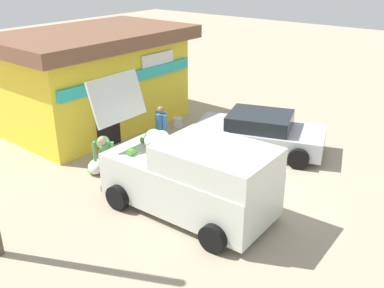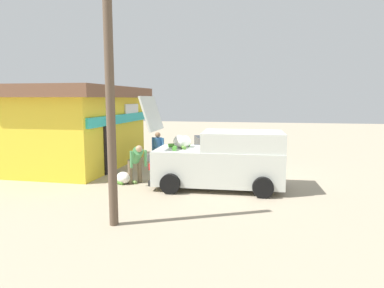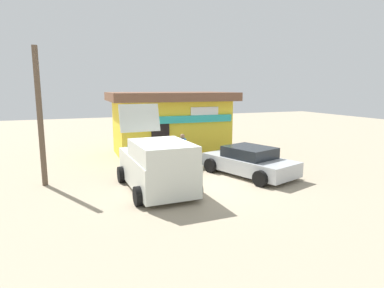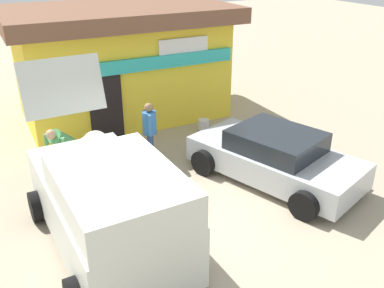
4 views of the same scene
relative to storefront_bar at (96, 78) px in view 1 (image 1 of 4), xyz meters
name	(u,v)px [view 1 (image 1 of 4)]	position (x,y,z in m)	size (l,w,h in m)	color
ground_plane	(225,192)	(-1.26, -6.33, -1.74)	(60.00, 60.00, 0.00)	tan
storefront_bar	(96,78)	(0.00, 0.00, 0.00)	(6.63, 4.25, 3.35)	yellow
delivery_van	(193,177)	(-2.48, -6.22, -0.82)	(2.28, 4.46, 2.94)	silver
parked_sedan	(259,133)	(1.63, -5.61, -1.17)	(3.06, 4.29, 1.19)	#B2B7BC
vendor_standing	(161,127)	(-0.56, -3.50, -0.84)	(0.44, 0.54, 1.57)	navy
customer_bending	(106,150)	(-2.61, -3.35, -0.90)	(0.73, 0.71, 1.37)	#726047
unloaded_banana_pile	(97,167)	(-2.58, -2.87, -1.56)	(0.76, 0.85, 0.40)	silver
paint_bucket	(178,122)	(1.62, -2.32, -1.58)	(0.33, 0.33, 0.32)	silver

